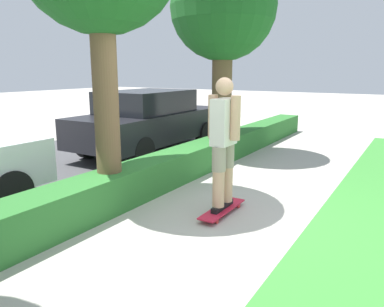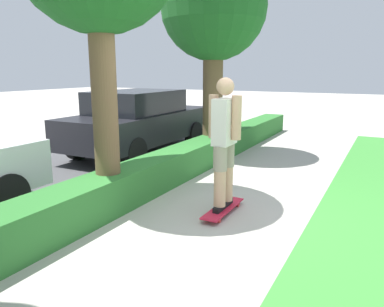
{
  "view_description": "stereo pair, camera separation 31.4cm",
  "coord_description": "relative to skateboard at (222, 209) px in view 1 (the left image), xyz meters",
  "views": [
    {
      "loc": [
        -4.34,
        -2.08,
        1.96
      ],
      "look_at": [
        0.02,
        0.6,
        0.81
      ],
      "focal_mm": 35.0,
      "sensor_mm": 36.0,
      "label": 1
    },
    {
      "loc": [
        -4.5,
        -1.81,
        1.96
      ],
      "look_at": [
        0.02,
        0.6,
        0.81
      ],
      "focal_mm": 35.0,
      "sensor_mm": 36.0,
      "label": 2
    }
  ],
  "objects": [
    {
      "name": "skater_person",
      "position": [
        0.0,
        -0.0,
        0.97
      ],
      "size": [
        0.51,
        0.46,
        1.79
      ],
      "color": "black",
      "rests_on": "skateboard"
    },
    {
      "name": "tree_far",
      "position": [
        3.05,
        1.6,
        3.12
      ],
      "size": [
        2.26,
        2.26,
        4.4
      ],
      "color": "brown",
      "rests_on": "ground_plane"
    },
    {
      "name": "hedge_row",
      "position": [
        -0.06,
        1.47,
        0.2
      ],
      "size": [
        15.49,
        0.6,
        0.53
      ],
      "color": "#2D702D",
      "rests_on": "ground_plane"
    },
    {
      "name": "ground_plane",
      "position": [
        -0.06,
        -0.13,
        -0.07
      ],
      "size": [
        60.0,
        60.0,
        0.0
      ],
      "primitive_type": "plane",
      "color": "#ADA89E"
    },
    {
      "name": "parked_car_middle",
      "position": [
        2.71,
        3.37,
        0.71
      ],
      "size": [
        4.21,
        1.77,
        1.49
      ],
      "rotation": [
        0.0,
        0.0,
        0.01
      ],
      "color": "black",
      "rests_on": "ground_plane"
    },
    {
      "name": "street_asphalt",
      "position": [
        -0.06,
        4.07,
        -0.06
      ],
      "size": [
        15.49,
        5.0,
        0.01
      ],
      "color": "#474749",
      "rests_on": "ground_plane"
    },
    {
      "name": "skateboard",
      "position": [
        0.0,
        0.0,
        0.0
      ],
      "size": [
        0.99,
        0.24,
        0.08
      ],
      "color": "red",
      "rests_on": "ground_plane"
    }
  ]
}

